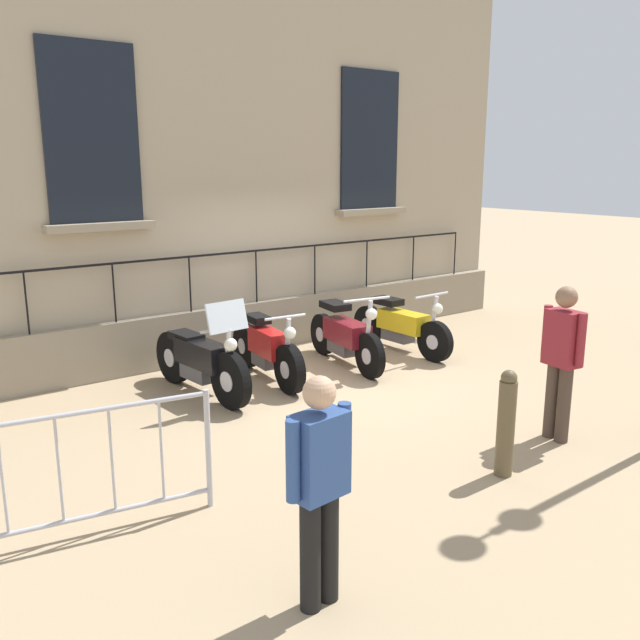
{
  "coord_description": "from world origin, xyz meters",
  "views": [
    {
      "loc": [
        6.87,
        -5.3,
        2.88
      ],
      "look_at": [
        -0.21,
        0.0,
        0.8
      ],
      "focal_mm": 37.75,
      "sensor_mm": 36.0,
      "label": 1
    }
  ],
  "objects_px": {
    "motorcycle_black": "(201,361)",
    "crowd_barrier": "(86,468)",
    "bollard": "(506,423)",
    "pedestrian_walking": "(562,355)",
    "motorcycle_maroon": "(346,337)",
    "pedestrian_standing": "(319,481)",
    "motorcycle_red": "(267,351)",
    "motorcycle_yellow": "(401,326)"
  },
  "relations": [
    {
      "from": "motorcycle_black",
      "to": "motorcycle_maroon",
      "type": "bearing_deg",
      "value": 87.51
    },
    {
      "from": "bollard",
      "to": "pedestrian_walking",
      "type": "xyz_separation_m",
      "value": [
        -0.21,
        1.13,
        0.41
      ]
    },
    {
      "from": "bollard",
      "to": "crowd_barrier",
      "type": "bearing_deg",
      "value": -110.53
    },
    {
      "from": "motorcycle_yellow",
      "to": "pedestrian_walking",
      "type": "height_order",
      "value": "pedestrian_walking"
    },
    {
      "from": "motorcycle_red",
      "to": "pedestrian_walking",
      "type": "height_order",
      "value": "pedestrian_walking"
    },
    {
      "from": "crowd_barrier",
      "to": "bollard",
      "type": "relative_size",
      "value": 1.92
    },
    {
      "from": "bollard",
      "to": "pedestrian_standing",
      "type": "bearing_deg",
      "value": -79.04
    },
    {
      "from": "motorcycle_maroon",
      "to": "motorcycle_yellow",
      "type": "bearing_deg",
      "value": 92.85
    },
    {
      "from": "motorcycle_yellow",
      "to": "motorcycle_maroon",
      "type": "bearing_deg",
      "value": -87.15
    },
    {
      "from": "bollard",
      "to": "pedestrian_walking",
      "type": "bearing_deg",
      "value": 100.49
    },
    {
      "from": "motorcycle_maroon",
      "to": "motorcycle_yellow",
      "type": "xyz_separation_m",
      "value": [
        -0.06,
        1.15,
        -0.02
      ]
    },
    {
      "from": "motorcycle_black",
      "to": "pedestrian_walking",
      "type": "bearing_deg",
      "value": 33.98
    },
    {
      "from": "motorcycle_black",
      "to": "motorcycle_red",
      "type": "xyz_separation_m",
      "value": [
        -0.03,
        0.99,
        -0.04
      ]
    },
    {
      "from": "bollard",
      "to": "motorcycle_black",
      "type": "bearing_deg",
      "value": -161.6
    },
    {
      "from": "bollard",
      "to": "pedestrian_standing",
      "type": "distance_m",
      "value": 2.6
    },
    {
      "from": "motorcycle_maroon",
      "to": "bollard",
      "type": "distance_m",
      "value": 3.77
    },
    {
      "from": "crowd_barrier",
      "to": "bollard",
      "type": "height_order",
      "value": "crowd_barrier"
    },
    {
      "from": "motorcycle_black",
      "to": "crowd_barrier",
      "type": "relative_size",
      "value": 1.03
    },
    {
      "from": "crowd_barrier",
      "to": "motorcycle_maroon",
      "type": "bearing_deg",
      "value": 117.52
    },
    {
      "from": "pedestrian_standing",
      "to": "motorcycle_red",
      "type": "bearing_deg",
      "value": 151.71
    },
    {
      "from": "motorcycle_red",
      "to": "crowd_barrier",
      "type": "xyz_separation_m",
      "value": [
        2.46,
        -3.22,
        0.16
      ]
    },
    {
      "from": "motorcycle_red",
      "to": "pedestrian_walking",
      "type": "distance_m",
      "value": 3.84
    },
    {
      "from": "motorcycle_black",
      "to": "pedestrian_walking",
      "type": "relative_size",
      "value": 1.23
    },
    {
      "from": "motorcycle_red",
      "to": "motorcycle_yellow",
      "type": "bearing_deg",
      "value": 88.39
    },
    {
      "from": "crowd_barrier",
      "to": "pedestrian_standing",
      "type": "relative_size",
      "value": 1.24
    },
    {
      "from": "motorcycle_red",
      "to": "bollard",
      "type": "bearing_deg",
      "value": 3.75
    },
    {
      "from": "motorcycle_black",
      "to": "pedestrian_standing",
      "type": "height_order",
      "value": "pedestrian_standing"
    },
    {
      "from": "motorcycle_yellow",
      "to": "pedestrian_standing",
      "type": "bearing_deg",
      "value": -48.36
    },
    {
      "from": "bollard",
      "to": "pedestrian_standing",
      "type": "height_order",
      "value": "pedestrian_standing"
    },
    {
      "from": "motorcycle_yellow",
      "to": "crowd_barrier",
      "type": "xyz_separation_m",
      "value": [
        2.39,
        -5.63,
        0.16
      ]
    },
    {
      "from": "motorcycle_yellow",
      "to": "pedestrian_standing",
      "type": "distance_m",
      "value": 6.3
    },
    {
      "from": "pedestrian_walking",
      "to": "motorcycle_red",
      "type": "bearing_deg",
      "value": -158.78
    },
    {
      "from": "pedestrian_walking",
      "to": "bollard",
      "type": "bearing_deg",
      "value": -79.51
    },
    {
      "from": "crowd_barrier",
      "to": "pedestrian_walking",
      "type": "distance_m",
      "value": 4.73
    },
    {
      "from": "motorcycle_black",
      "to": "pedestrian_standing",
      "type": "distance_m",
      "value": 4.43
    },
    {
      "from": "motorcycle_maroon",
      "to": "bollard",
      "type": "xyz_separation_m",
      "value": [
        3.63,
        -1.01,
        0.09
      ]
    },
    {
      "from": "motorcycle_red",
      "to": "motorcycle_maroon",
      "type": "xyz_separation_m",
      "value": [
        0.13,
        1.26,
        0.02
      ]
    },
    {
      "from": "motorcycle_red",
      "to": "motorcycle_maroon",
      "type": "bearing_deg",
      "value": 84.33
    },
    {
      "from": "pedestrian_walking",
      "to": "motorcycle_black",
      "type": "bearing_deg",
      "value": -146.02
    },
    {
      "from": "motorcycle_red",
      "to": "pedestrian_standing",
      "type": "distance_m",
      "value": 4.84
    },
    {
      "from": "motorcycle_yellow",
      "to": "pedestrian_walking",
      "type": "relative_size",
      "value": 1.23
    },
    {
      "from": "motorcycle_black",
      "to": "motorcycle_yellow",
      "type": "height_order",
      "value": "motorcycle_black"
    }
  ]
}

